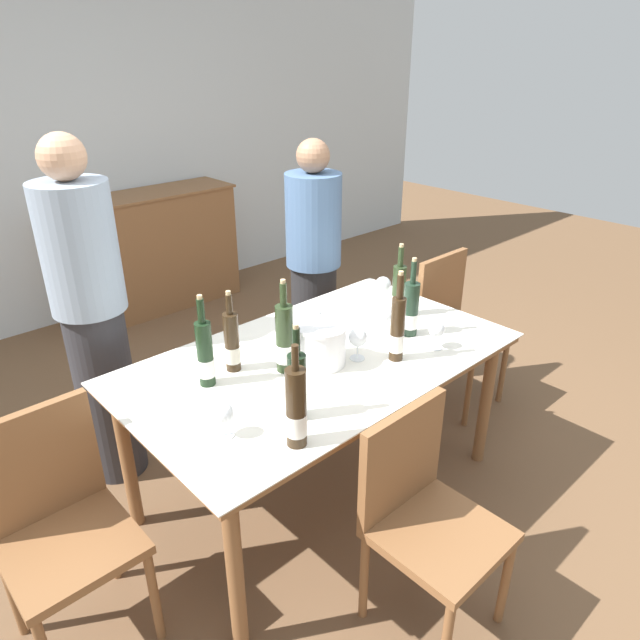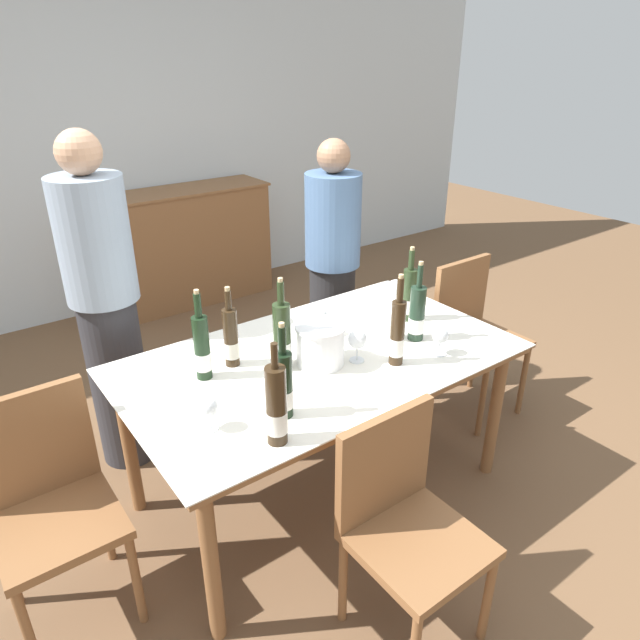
{
  "view_description": "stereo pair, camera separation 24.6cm",
  "coord_description": "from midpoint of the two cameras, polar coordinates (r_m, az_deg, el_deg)",
  "views": [
    {
      "loc": [
        -1.51,
        -1.63,
        1.99
      ],
      "look_at": [
        0.0,
        0.0,
        0.93
      ],
      "focal_mm": 32.0,
      "sensor_mm": 36.0,
      "label": 1
    },
    {
      "loc": [
        -1.32,
        -1.78,
        1.99
      ],
      "look_at": [
        0.0,
        0.0,
        0.93
      ],
      "focal_mm": 32.0,
      "sensor_mm": 36.0,
      "label": 2
    }
  ],
  "objects": [
    {
      "name": "person_host",
      "position": [
        2.88,
        -24.05,
        -0.18
      ],
      "size": [
        0.33,
        0.33,
        1.69
      ],
      "color": "#2D2D33",
      "rests_on": "ground_plane"
    },
    {
      "name": "sideboard_cabinet",
      "position": [
        4.95,
        -17.54,
        6.58
      ],
      "size": [
        1.36,
        0.46,
        0.97
      ],
      "color": "brown",
      "rests_on": "ground_plane"
    },
    {
      "name": "wine_glass_2",
      "position": [
        2.67,
        4.02,
        0.49
      ],
      "size": [
        0.09,
        0.09,
        0.16
      ],
      "color": "white",
      "rests_on": "dining_table"
    },
    {
      "name": "wine_glass_4",
      "position": [
        2.68,
        -3.24,
        0.16
      ],
      "size": [
        0.08,
        0.08,
        0.14
      ],
      "color": "white",
      "rests_on": "dining_table"
    },
    {
      "name": "wine_glass_5",
      "position": [
        3.01,
        4.01,
        3.43
      ],
      "size": [
        0.09,
        0.09,
        0.16
      ],
      "color": "white",
      "rests_on": "dining_table"
    },
    {
      "name": "chair_left_end",
      "position": [
        2.33,
        -27.75,
        -17.16
      ],
      "size": [
        0.42,
        0.42,
        0.91
      ],
      "color": "brown",
      "rests_on": "ground_plane"
    },
    {
      "name": "person_guest_left",
      "position": [
        3.47,
        -2.67,
        4.93
      ],
      "size": [
        0.33,
        0.33,
        1.55
      ],
      "color": "#262628",
      "rests_on": "ground_plane"
    },
    {
      "name": "wine_glass_0",
      "position": [
        2.6,
        8.96,
        -1.1
      ],
      "size": [
        0.07,
        0.07,
        0.13
      ],
      "color": "white",
      "rests_on": "dining_table"
    },
    {
      "name": "ice_bucket",
      "position": [
        2.44,
        -2.69,
        -2.42
      ],
      "size": [
        0.22,
        0.22,
        0.18
      ],
      "color": "white",
      "rests_on": "dining_table"
    },
    {
      "name": "wine_bottle_1",
      "position": [
        2.09,
        -5.7,
        -6.8
      ],
      "size": [
        0.07,
        0.07,
        0.38
      ],
      "color": "black",
      "rests_on": "dining_table"
    },
    {
      "name": "dining_table",
      "position": [
        2.57,
        -2.74,
        -5.06
      ],
      "size": [
        1.74,
        1.01,
        0.75
      ],
      "color": "brown",
      "rests_on": "ground_plane"
    },
    {
      "name": "wine_bottle_4",
      "position": [
        2.88,
        5.47,
        2.79
      ],
      "size": [
        0.07,
        0.07,
        0.38
      ],
      "color": "#28381E",
      "rests_on": "dining_table"
    },
    {
      "name": "wine_bottle_2",
      "position": [
        2.43,
        -11.68,
        -2.32
      ],
      "size": [
        0.06,
        0.06,
        0.36
      ],
      "color": "#332314",
      "rests_on": "dining_table"
    },
    {
      "name": "wine_bottle_3",
      "position": [
        2.46,
        4.93,
        -1.03
      ],
      "size": [
        0.06,
        0.06,
        0.41
      ],
      "color": "#332314",
      "rests_on": "dining_table"
    },
    {
      "name": "back_wall",
      "position": [
        4.83,
        -26.54,
        15.96
      ],
      "size": [
        8.0,
        0.1,
        2.8
      ],
      "color": "silver",
      "rests_on": "ground_plane"
    },
    {
      "name": "wine_glass_1",
      "position": [
        2.05,
        -13.08,
        -9.29
      ],
      "size": [
        0.08,
        0.08,
        0.13
      ],
      "color": "white",
      "rests_on": "dining_table"
    },
    {
      "name": "wine_glass_3",
      "position": [
        2.47,
        0.98,
        -1.9
      ],
      "size": [
        0.08,
        0.08,
        0.15
      ],
      "color": "white",
      "rests_on": "dining_table"
    },
    {
      "name": "chair_right_end",
      "position": [
        3.46,
        11.29,
        0.04
      ],
      "size": [
        0.42,
        0.42,
        0.9
      ],
      "color": "brown",
      "rests_on": "ground_plane"
    },
    {
      "name": "wine_bottle_5",
      "position": [
        1.95,
        -6.05,
        -9.06
      ],
      "size": [
        0.07,
        0.07,
        0.39
      ],
      "color": "#332314",
      "rests_on": "dining_table"
    },
    {
      "name": "wine_bottle_0",
      "position": [
        2.38,
        -6.51,
        -2.07
      ],
      "size": [
        0.08,
        0.08,
        0.41
      ],
      "color": "#28381E",
      "rests_on": "dining_table"
    },
    {
      "name": "chair_near_front",
      "position": [
        2.17,
        6.91,
        -18.25
      ],
      "size": [
        0.42,
        0.42,
        0.86
      ],
      "color": "brown",
      "rests_on": "ground_plane"
    },
    {
      "name": "ground_plane",
      "position": [
        2.98,
        -2.46,
        -16.47
      ],
      "size": [
        12.0,
        12.0,
        0.0
      ],
      "primitive_type": "plane",
      "color": "brown"
    },
    {
      "name": "wine_bottle_7",
      "position": [
        2.69,
        6.51,
        0.94
      ],
      "size": [
        0.07,
        0.07,
        0.39
      ],
      "color": "#1E3323",
      "rests_on": "dining_table"
    },
    {
      "name": "wine_bottle_6",
      "position": [
        2.34,
        -14.38,
        -3.43
      ],
      "size": [
        0.07,
        0.07,
        0.39
      ],
      "color": "black",
      "rests_on": "dining_table"
    }
  ]
}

